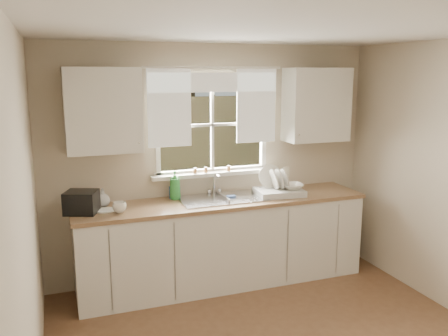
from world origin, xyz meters
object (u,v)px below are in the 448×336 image
object	(u,v)px
soap_bottle_a	(175,185)
cup	(120,207)
black_appliance	(82,202)
dish_rack	(279,189)

from	to	relation	value
soap_bottle_a	cup	bearing A→B (deg)	-174.47
cup	black_appliance	size ratio (longest dim) A/B	0.45
dish_rack	cup	size ratio (longest dim) A/B	4.11
dish_rack	soap_bottle_a	size ratio (longest dim) A/B	1.73
dish_rack	black_appliance	bearing A→B (deg)	179.37
soap_bottle_a	cup	xyz separation A→B (m)	(-0.61, -0.29, -0.10)
dish_rack	soap_bottle_a	bearing A→B (deg)	169.51
soap_bottle_a	black_appliance	size ratio (longest dim) A/B	1.06
dish_rack	cup	world-z (taller)	dish_rack
black_appliance	dish_rack	bearing A→B (deg)	20.98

